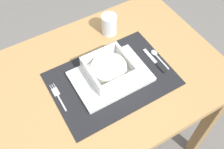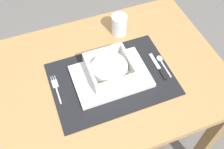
# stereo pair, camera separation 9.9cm
# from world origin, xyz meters

# --- Properties ---
(ground_plane) EXTENTS (6.00, 6.00, 0.00)m
(ground_plane) POSITION_xyz_m (0.00, 0.00, 0.00)
(ground_plane) COLOR slate
(dining_table) EXTENTS (0.96, 0.67, 0.73)m
(dining_table) POSITION_xyz_m (0.00, 0.00, 0.62)
(dining_table) COLOR #B2844C
(dining_table) RESTS_ON ground
(placemat) EXTENTS (0.47, 0.33, 0.00)m
(placemat) POSITION_xyz_m (0.02, -0.03, 0.73)
(placemat) COLOR black
(placemat) RESTS_ON dining_table
(serving_plate) EXTENTS (0.29, 0.20, 0.02)m
(serving_plate) POSITION_xyz_m (0.02, -0.03, 0.74)
(serving_plate) COLOR white
(serving_plate) RESTS_ON placemat
(porridge_bowl) EXTENTS (0.16, 0.16, 0.06)m
(porridge_bowl) POSITION_xyz_m (0.02, -0.01, 0.77)
(porridge_bowl) COLOR white
(porridge_bowl) RESTS_ON serving_plate
(fork) EXTENTS (0.02, 0.13, 0.00)m
(fork) POSITION_xyz_m (-0.19, 0.00, 0.73)
(fork) COLOR silver
(fork) RESTS_ON placemat
(spoon) EXTENTS (0.02, 0.11, 0.01)m
(spoon) POSITION_xyz_m (0.24, -0.02, 0.74)
(spoon) COLOR silver
(spoon) RESTS_ON placemat
(butter_knife) EXTENTS (0.01, 0.14, 0.01)m
(butter_knife) POSITION_xyz_m (0.21, -0.05, 0.73)
(butter_knife) COLOR black
(butter_knife) RESTS_ON placemat
(drinking_glass) EXTENTS (0.07, 0.07, 0.09)m
(drinking_glass) POSITION_xyz_m (0.14, 0.19, 0.77)
(drinking_glass) COLOR white
(drinking_glass) RESTS_ON dining_table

